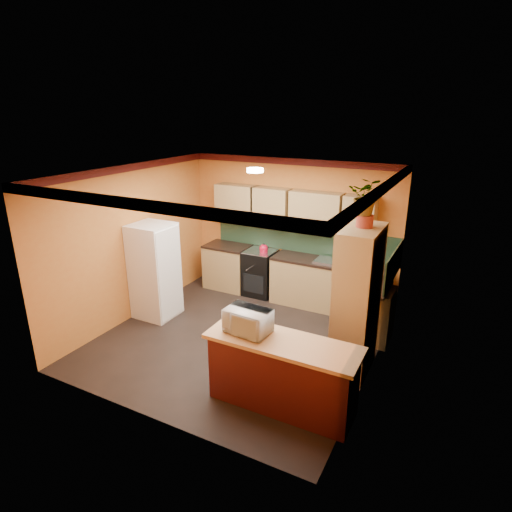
{
  "coord_description": "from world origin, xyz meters",
  "views": [
    {
      "loc": [
        3.08,
        -5.3,
        3.57
      ],
      "look_at": [
        0.09,
        0.45,
        1.32
      ],
      "focal_mm": 30.0,
      "sensor_mm": 36.0,
      "label": 1
    }
  ],
  "objects_px": {
    "base_cabinets_back": "(289,279)",
    "breakfast_bar": "(282,376)",
    "fridge": "(155,271)",
    "pantry": "(357,301)",
    "microwave": "(248,321)",
    "stove": "(260,273)"
  },
  "relations": [
    {
      "from": "breakfast_bar",
      "to": "microwave",
      "type": "xyz_separation_m",
      "value": [
        -0.48,
        0.0,
        0.64
      ]
    },
    {
      "from": "fridge",
      "to": "breakfast_bar",
      "type": "height_order",
      "value": "fridge"
    },
    {
      "from": "base_cabinets_back",
      "to": "breakfast_bar",
      "type": "height_order",
      "value": "same"
    },
    {
      "from": "pantry",
      "to": "microwave",
      "type": "height_order",
      "value": "pantry"
    },
    {
      "from": "microwave",
      "to": "base_cabinets_back",
      "type": "bearing_deg",
      "value": 107.2
    },
    {
      "from": "base_cabinets_back",
      "to": "breakfast_bar",
      "type": "distance_m",
      "value": 3.19
    },
    {
      "from": "base_cabinets_back",
      "to": "fridge",
      "type": "distance_m",
      "value": 2.55
    },
    {
      "from": "base_cabinets_back",
      "to": "stove",
      "type": "bearing_deg",
      "value": -180.0
    },
    {
      "from": "fridge",
      "to": "breakfast_bar",
      "type": "bearing_deg",
      "value": -22.68
    },
    {
      "from": "breakfast_bar",
      "to": "base_cabinets_back",
      "type": "bearing_deg",
      "value": 111.76
    },
    {
      "from": "stove",
      "to": "fridge",
      "type": "bearing_deg",
      "value": -126.19
    },
    {
      "from": "pantry",
      "to": "breakfast_bar",
      "type": "height_order",
      "value": "pantry"
    },
    {
      "from": "base_cabinets_back",
      "to": "breakfast_bar",
      "type": "xyz_separation_m",
      "value": [
        1.18,
        -2.96,
        0.0
      ]
    },
    {
      "from": "base_cabinets_back",
      "to": "stove",
      "type": "distance_m",
      "value": 0.63
    },
    {
      "from": "fridge",
      "to": "pantry",
      "type": "bearing_deg",
      "value": -0.4
    },
    {
      "from": "microwave",
      "to": "fridge",
      "type": "bearing_deg",
      "value": 157.45
    },
    {
      "from": "base_cabinets_back",
      "to": "breakfast_bar",
      "type": "relative_size",
      "value": 2.03
    },
    {
      "from": "stove",
      "to": "breakfast_bar",
      "type": "distance_m",
      "value": 3.47
    },
    {
      "from": "fridge",
      "to": "breakfast_bar",
      "type": "relative_size",
      "value": 0.94
    },
    {
      "from": "base_cabinets_back",
      "to": "fridge",
      "type": "height_order",
      "value": "fridge"
    },
    {
      "from": "base_cabinets_back",
      "to": "pantry",
      "type": "height_order",
      "value": "pantry"
    },
    {
      "from": "pantry",
      "to": "breakfast_bar",
      "type": "distance_m",
      "value": 1.5
    }
  ]
}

